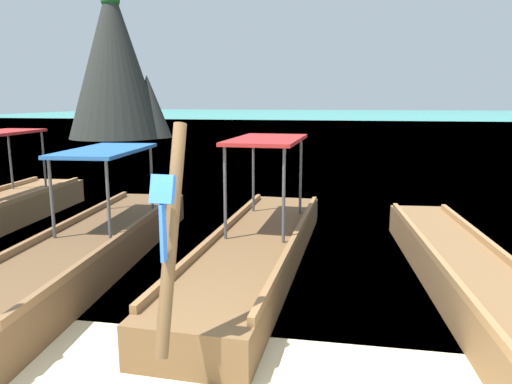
{
  "coord_description": "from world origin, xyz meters",
  "views": [
    {
      "loc": [
        1.26,
        -2.92,
        2.66
      ],
      "look_at": [
        0.0,
        4.06,
        1.29
      ],
      "focal_mm": 33.6,
      "sensor_mm": 36.0,
      "label": 1
    }
  ],
  "objects_px": {
    "longtail_boat_turquoise_ribbon": "(89,249)",
    "karst_rock": "(117,64)",
    "longtail_boat_blue_ribbon": "(256,248)",
    "longtail_boat_green_ribbon": "(466,274)"
  },
  "relations": [
    {
      "from": "longtail_boat_turquoise_ribbon",
      "to": "karst_rock",
      "type": "distance_m",
      "value": 27.93
    },
    {
      "from": "longtail_boat_turquoise_ribbon",
      "to": "longtail_boat_green_ribbon",
      "type": "relative_size",
      "value": 1.03
    },
    {
      "from": "longtail_boat_turquoise_ribbon",
      "to": "karst_rock",
      "type": "xyz_separation_m",
      "value": [
        -11.54,
        24.99,
        4.73
      ]
    },
    {
      "from": "longtail_boat_turquoise_ribbon",
      "to": "longtail_boat_green_ribbon",
      "type": "xyz_separation_m",
      "value": [
        5.65,
        -0.01,
        -0.04
      ]
    },
    {
      "from": "longtail_boat_turquoise_ribbon",
      "to": "longtail_boat_blue_ribbon",
      "type": "relative_size",
      "value": 1.03
    },
    {
      "from": "longtail_boat_turquoise_ribbon",
      "to": "karst_rock",
      "type": "relative_size",
      "value": 0.67
    },
    {
      "from": "longtail_boat_blue_ribbon",
      "to": "longtail_boat_green_ribbon",
      "type": "xyz_separation_m",
      "value": [
        3.04,
        -0.54,
        -0.03
      ]
    },
    {
      "from": "longtail_boat_blue_ribbon",
      "to": "longtail_boat_green_ribbon",
      "type": "relative_size",
      "value": 1.0
    },
    {
      "from": "karst_rock",
      "to": "longtail_boat_blue_ribbon",
      "type": "bearing_deg",
      "value": -59.95
    },
    {
      "from": "longtail_boat_turquoise_ribbon",
      "to": "karst_rock",
      "type": "height_order",
      "value": "karst_rock"
    }
  ]
}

